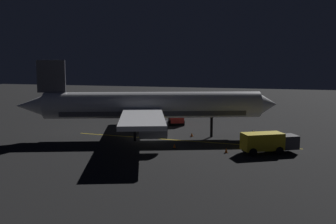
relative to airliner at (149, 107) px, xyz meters
name	(u,v)px	position (x,y,z in m)	size (l,w,h in m)	color
ground_plane	(153,138)	(-0.17, 0.54, -4.26)	(180.00, 180.00, 0.20)	black
apron_guide_stripe	(181,140)	(0.72, 4.54, -4.16)	(0.24, 29.74, 0.01)	gold
airliner	(149,107)	(0.00, 0.00, 0.00)	(30.15, 33.63, 10.25)	white
baggage_truck	(268,143)	(5.16, 15.37, -2.95)	(4.73, 6.51, 2.31)	gold
catering_truck	(176,116)	(-12.04, 0.76, -2.98)	(5.98, 3.80, 2.28)	maroon
ground_crew_worker	(253,137)	(0.73, 13.58, -3.27)	(0.40, 0.40, 1.74)	black
traffic_cone_near_left	(192,135)	(-2.13, 5.34, -3.91)	(0.50, 0.50, 0.55)	#EA590F
traffic_cone_near_right	(174,146)	(5.26, 4.74, -3.91)	(0.50, 0.50, 0.55)	#EA590F
traffic_cone_under_wing	(226,151)	(6.14, 10.91, -3.91)	(0.50, 0.50, 0.55)	#EA590F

